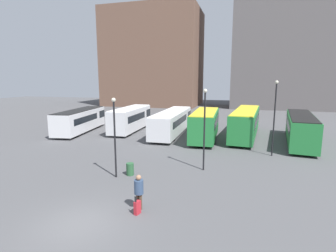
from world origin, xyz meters
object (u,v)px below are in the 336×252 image
(suitcase, at_px, (137,208))
(trash_bin, at_px, (130,169))
(traveler, at_px, (139,189))
(bus_0, at_px, (81,120))
(lamp_post_2, at_px, (204,123))
(bus_5, at_px, (300,128))
(lamp_post_0, at_px, (115,131))
(lamp_post_1, at_px, (275,113))
(bus_3, at_px, (205,124))
(bus_2, at_px, (172,121))
(bus_4, at_px, (246,122))
(bus_1, at_px, (131,118))

(suitcase, bearing_deg, trash_bin, 44.23)
(traveler, bearing_deg, bus_0, 57.67)
(lamp_post_2, bearing_deg, bus_5, 52.58)
(traveler, relative_size, lamp_post_2, 0.31)
(lamp_post_0, distance_m, lamp_post_1, 13.64)
(traveler, distance_m, lamp_post_1, 14.56)
(lamp_post_1, bearing_deg, trash_bin, -142.10)
(bus_3, height_order, lamp_post_1, lamp_post_1)
(suitcase, distance_m, lamp_post_1, 15.08)
(bus_2, xyz_separation_m, lamp_post_1, (10.88, -6.96, 2.21))
(bus_4, relative_size, lamp_post_1, 1.91)
(bus_1, xyz_separation_m, bus_3, (10.02, -2.37, 0.06))
(bus_1, distance_m, bus_3, 10.29)
(bus_4, relative_size, lamp_post_2, 2.09)
(lamp_post_0, bearing_deg, trash_bin, 39.44)
(bus_0, bearing_deg, bus_3, -98.54)
(bus_2, bearing_deg, bus_1, 84.01)
(bus_3, height_order, bus_5, bus_3)
(suitcase, bearing_deg, bus_0, 57.06)
(bus_2, bearing_deg, bus_5, -96.35)
(bus_2, distance_m, lamp_post_2, 13.66)
(bus_1, bearing_deg, bus_5, -97.05)
(bus_2, xyz_separation_m, bus_5, (14.14, -1.19, 0.10))
(bus_0, relative_size, bus_3, 1.12)
(bus_1, relative_size, trash_bin, 11.24)
(bus_5, bearing_deg, lamp_post_1, 157.29)
(bus_3, xyz_separation_m, lamp_post_2, (1.35, -10.36, 1.75))
(trash_bin, bearing_deg, bus_1, 113.52)
(bus_5, distance_m, lamp_post_1, 6.96)
(lamp_post_2, xyz_separation_m, trash_bin, (-4.76, -2.45, -3.04))
(bus_1, distance_m, lamp_post_2, 17.16)
(lamp_post_2, bearing_deg, lamp_post_1, 45.54)
(bus_5, distance_m, lamp_post_2, 14.09)
(lamp_post_0, bearing_deg, bus_0, 131.23)
(bus_2, bearing_deg, suitcase, -171.58)
(bus_5, xyz_separation_m, lamp_post_0, (-14.00, -14.16, 1.54))
(bus_4, bearing_deg, traveler, 170.17)
(lamp_post_1, bearing_deg, bus_5, 60.51)
(bus_1, height_order, bus_2, bus_1)
(bus_0, xyz_separation_m, bus_2, (11.66, 1.90, 0.01))
(bus_2, relative_size, bus_3, 1.31)
(bus_1, bearing_deg, traveler, -157.52)
(bus_5, relative_size, lamp_post_1, 1.81)
(bus_2, bearing_deg, bus_3, -115.69)
(bus_3, relative_size, traveler, 5.11)
(bus_4, bearing_deg, bus_2, 99.32)
(lamp_post_1, bearing_deg, bus_1, 155.95)
(lamp_post_0, height_order, lamp_post_2, lamp_post_2)
(bus_4, distance_m, lamp_post_2, 13.36)
(bus_2, distance_m, trash_bin, 14.80)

